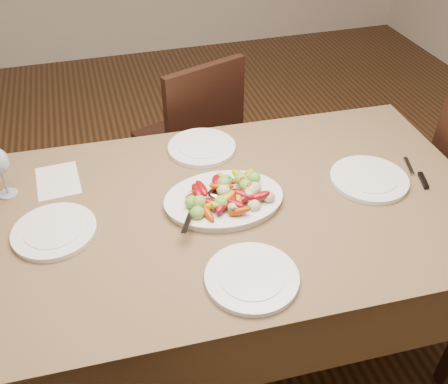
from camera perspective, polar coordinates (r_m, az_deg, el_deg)
name	(u,v)px	position (r m, az deg, el deg)	size (l,w,h in m)	color
floor	(252,294)	(2.45, 3.23, -11.52)	(6.00, 6.00, 0.00)	#3B2312
dining_table	(224,279)	(2.00, 0.00, -9.94)	(1.84, 1.04, 0.76)	brown
chair_far	(186,139)	(2.61, -4.37, 6.04)	(0.42, 0.42, 0.95)	black
serving_platter	(224,201)	(1.73, -0.02, -1.01)	(0.40, 0.30, 0.02)	white
roasted_vegetables	(224,188)	(1.70, -0.03, 0.47)	(0.33, 0.22, 0.09)	maroon
serving_spoon	(208,202)	(1.67, -1.88, -1.17)	(0.28, 0.06, 0.03)	#9EA0A8
plate_left	(54,231)	(1.71, -18.81, -4.29)	(0.27, 0.27, 0.02)	white
plate_right	(369,179)	(1.91, 16.24, 1.40)	(0.28, 0.28, 0.02)	white
plate_far	(202,148)	(2.01, -2.56, 5.08)	(0.27, 0.27, 0.02)	white
plate_near	(252,278)	(1.48, 3.19, -9.77)	(0.28, 0.28, 0.02)	white
wine_glass	(1,171)	(1.88, -24.15, 2.17)	(0.08, 0.08, 0.20)	#8C99A5
menu_card	(58,181)	(1.94, -18.45, 1.24)	(0.15, 0.21, 0.00)	silver
table_knife	(416,174)	(2.00, 21.13, 1.92)	(0.02, 0.20, 0.01)	#9EA0A8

